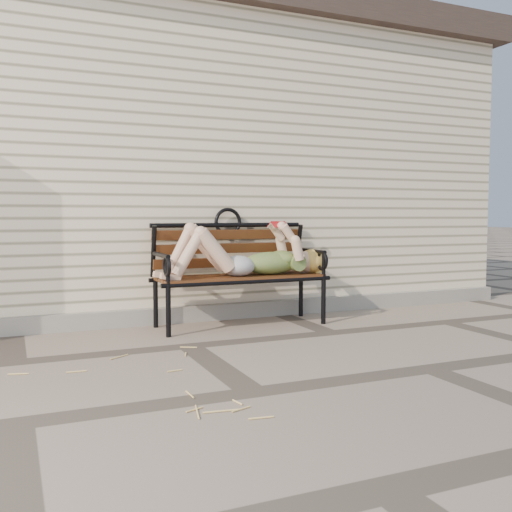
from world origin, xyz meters
name	(u,v)px	position (x,y,z in m)	size (l,w,h in m)	color
ground	(190,346)	(0.00, 0.00, 0.00)	(80.00, 80.00, 0.00)	gray
house_wall	(118,175)	(0.00, 3.00, 1.50)	(8.00, 4.00, 3.00)	beige
house_roof	(116,38)	(0.00, 3.00, 3.15)	(8.30, 4.30, 0.30)	#443730
foundation_strip	(159,316)	(0.00, 0.97, 0.07)	(8.00, 0.10, 0.15)	gray
garden_bench	(237,259)	(0.67, 0.71, 0.60)	(1.66, 0.66, 1.08)	black
reading_woman	(243,256)	(0.68, 0.58, 0.64)	(1.57, 0.36, 0.49)	#093640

